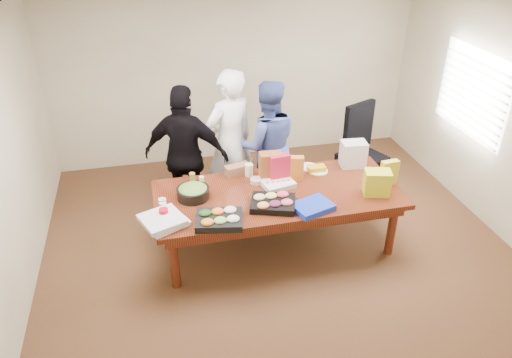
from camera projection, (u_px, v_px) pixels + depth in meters
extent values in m
cube|color=#47301E|center=(276.00, 245.00, 5.99)|extent=(5.50, 5.00, 0.02)
cube|color=white|center=(283.00, 15.00, 4.63)|extent=(5.50, 5.00, 0.02)
cube|color=beige|center=(235.00, 74.00, 7.42)|extent=(5.50, 0.04, 2.70)
cube|color=beige|center=(381.00, 310.00, 3.21)|extent=(5.50, 0.04, 2.70)
cube|color=beige|center=(6.00, 174.00, 4.77)|extent=(0.04, 5.00, 2.70)
cube|color=beige|center=(502.00, 122.00, 5.85)|extent=(0.04, 5.00, 2.70)
cube|color=white|center=(472.00, 93.00, 6.27)|extent=(0.03, 1.40, 1.10)
cube|color=beige|center=(470.00, 93.00, 6.27)|extent=(0.04, 1.36, 1.00)
cube|color=#4C1C0F|center=(277.00, 219.00, 5.80)|extent=(2.80, 1.20, 0.75)
cube|color=black|center=(362.00, 155.00, 6.72)|extent=(0.82, 0.82, 1.22)
imported|color=white|center=(230.00, 142.00, 6.26)|extent=(0.83, 0.70, 1.92)
imported|color=#3E4F92|center=(267.00, 145.00, 6.39)|extent=(0.89, 0.72, 1.75)
imported|color=black|center=(186.00, 156.00, 6.07)|extent=(1.15, 0.80, 1.80)
cube|color=black|center=(219.00, 220.00, 5.08)|extent=(0.54, 0.46, 0.07)
cube|color=black|center=(273.00, 203.00, 5.35)|extent=(0.57, 0.51, 0.07)
cube|color=silver|center=(278.00, 184.00, 5.71)|extent=(0.41, 0.34, 0.06)
cylinder|color=black|center=(193.00, 193.00, 5.49)|extent=(0.41, 0.41, 0.12)
cube|color=#1632BA|center=(312.00, 207.00, 5.30)|extent=(0.49, 0.42, 0.06)
cube|color=red|center=(280.00, 169.00, 5.74)|extent=(0.25, 0.12, 0.34)
cube|color=gold|center=(389.00, 173.00, 5.69)|extent=(0.21, 0.10, 0.31)
cube|color=orange|center=(295.00, 168.00, 5.79)|extent=(0.21, 0.13, 0.31)
cylinder|color=white|center=(249.00, 170.00, 5.91)|extent=(0.12, 0.12, 0.15)
cylinder|color=yellow|center=(281.00, 170.00, 5.88)|extent=(0.07, 0.07, 0.18)
cylinder|color=brown|center=(193.00, 181.00, 5.61)|extent=(0.08, 0.08, 0.21)
cylinder|color=beige|center=(202.00, 183.00, 5.63)|extent=(0.06, 0.06, 0.17)
cube|color=gold|center=(316.00, 169.00, 6.02)|extent=(0.22, 0.13, 0.07)
cube|color=brown|center=(238.00, 170.00, 5.95)|extent=(0.32, 0.20, 0.12)
cube|color=brown|center=(271.00, 166.00, 5.78)|extent=(0.27, 0.17, 0.35)
cylinder|color=red|center=(164.00, 214.00, 5.11)|extent=(0.12, 0.12, 0.13)
cylinder|color=silver|center=(163.00, 207.00, 5.26)|extent=(0.09, 0.09, 0.10)
cylinder|color=silver|center=(163.00, 204.00, 5.30)|extent=(0.10, 0.10, 0.12)
cube|color=white|center=(165.00, 221.00, 5.08)|extent=(0.53, 0.53, 0.05)
cube|color=silver|center=(162.00, 219.00, 5.03)|extent=(0.52, 0.52, 0.05)
cylinder|color=silver|center=(318.00, 171.00, 6.03)|extent=(0.25, 0.25, 0.01)
cylinder|color=silver|center=(308.00, 167.00, 6.12)|extent=(0.26, 0.26, 0.01)
cylinder|color=white|center=(287.00, 176.00, 5.87)|extent=(0.18, 0.18, 0.06)
cylinder|color=beige|center=(256.00, 181.00, 5.78)|extent=(0.18, 0.18, 0.06)
cube|color=silver|center=(353.00, 154.00, 6.09)|extent=(0.32, 0.25, 0.32)
cube|color=#CAD31E|center=(377.00, 183.00, 5.52)|extent=(0.33, 0.27, 0.29)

